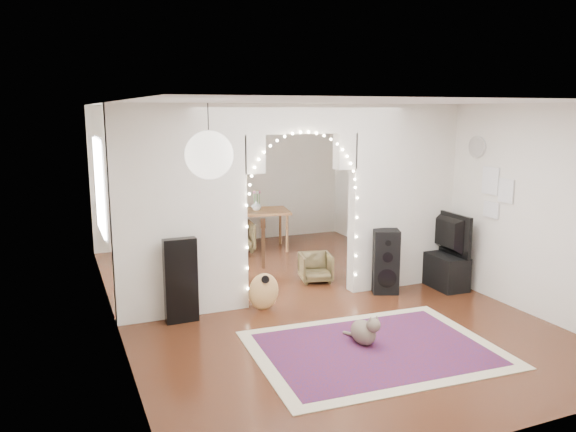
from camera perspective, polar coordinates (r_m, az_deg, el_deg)
name	(u,v)px	position (r m, az deg, el deg)	size (l,w,h in m)	color
floor	(300,298)	(8.02, 1.22, -8.31)	(7.50, 7.50, 0.00)	black
ceiling	(301,103)	(7.58, 1.31, 11.37)	(5.00, 7.50, 0.02)	white
wall_back	(223,175)	(11.18, -6.62, 4.16)	(5.00, 0.02, 2.70)	silver
wall_front	(500,278)	(4.61, 20.76, -5.93)	(5.00, 0.02, 2.70)	silver
wall_left	(110,217)	(7.06, -17.60, -0.11)	(0.02, 7.50, 2.70)	silver
wall_right	(448,193)	(8.99, 15.99, 2.22)	(0.02, 7.50, 2.70)	silver
divider_wall	(300,198)	(7.67, 1.27, 1.80)	(5.00, 0.20, 2.70)	silver
fairy_lights	(304,191)	(7.54, 1.67, 2.60)	(1.64, 0.04, 1.60)	#FFEABF
window	(100,186)	(8.81, -18.59, 2.90)	(0.04, 1.20, 1.40)	white
wall_clock	(477,147)	(8.44, 18.69, 6.67)	(0.31, 0.31, 0.03)	white
picture_frames	(495,193)	(8.21, 20.28, 2.25)	(0.02, 0.50, 0.70)	white
paper_lantern	(209,155)	(4.69, -8.02, 6.16)	(0.40, 0.40, 0.40)	white
ceiling_fan	(251,123)	(9.44, -3.73, 9.40)	(1.10, 1.10, 0.30)	gold
area_rug	(374,349)	(6.46, 8.78, -13.21)	(2.66, 1.99, 0.02)	maroon
guitar_case	(181,281)	(7.12, -10.83, -6.46)	(0.41, 0.14, 1.07)	black
acoustic_guitar	(264,277)	(7.43, -2.50, -6.17)	(0.44, 0.30, 1.05)	tan
tabby_cat	(365,331)	(6.52, 7.78, -11.53)	(0.32, 0.58, 0.38)	brown
floor_speaker	(386,262)	(8.24, 9.89, -4.58)	(0.45, 0.43, 0.93)	black
media_console	(439,269)	(8.84, 15.11, -5.17)	(0.40, 1.00, 0.50)	black
tv	(441,232)	(8.71, 15.29, -1.63)	(1.07, 0.14, 0.62)	black
bookcase	(188,203)	(10.81, -10.17, 1.27)	(1.70, 0.43, 1.74)	beige
dining_table	(257,214)	(10.59, -3.21, 0.20)	(1.33, 1.00, 0.76)	brown
flower_vase	(257,205)	(10.56, -3.22, 1.10)	(0.18, 0.18, 0.19)	white
dining_chair_left	(237,237)	(10.55, -5.20, -2.10)	(0.60, 0.62, 0.56)	brown
dining_chair_right	(316,267)	(8.71, 2.83, -5.24)	(0.47, 0.49, 0.44)	brown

